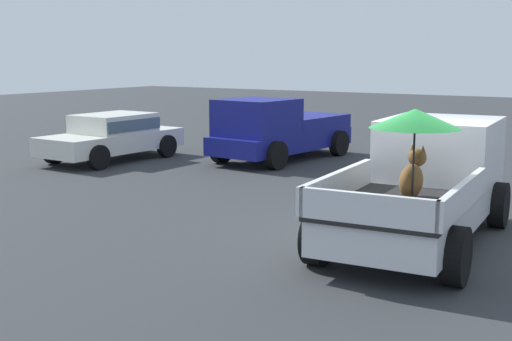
{
  "coord_description": "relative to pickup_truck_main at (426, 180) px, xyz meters",
  "views": [
    {
      "loc": [
        -10.4,
        -3.5,
        3.01
      ],
      "look_at": [
        -0.89,
        2.48,
        1.1
      ],
      "focal_mm": 48.1,
      "sensor_mm": 36.0,
      "label": 1
    }
  ],
  "objects": [
    {
      "name": "pickup_truck_main",
      "position": [
        0.0,
        0.0,
        0.0
      ],
      "size": [
        5.17,
        2.55,
        2.25
      ],
      "rotation": [
        0.0,
        0.0,
        0.07
      ],
      "color": "black",
      "rests_on": "ground"
    },
    {
      "name": "pickup_truck_red",
      "position": [
        5.99,
        6.33,
        -0.1
      ],
      "size": [
        4.95,
        2.53,
        1.8
      ],
      "rotation": [
        0.0,
        0.0,
        3.05
      ],
      "color": "black",
      "rests_on": "ground"
    },
    {
      "name": "ground_plane",
      "position": [
        -0.44,
        -0.02,
        -0.97
      ],
      "size": [
        80.0,
        80.0,
        0.0
      ],
      "primitive_type": "plane",
      "color": "#2D3033"
    },
    {
      "name": "parked_sedan_near",
      "position": [
        3.44,
        10.31,
        -0.23
      ],
      "size": [
        4.35,
        2.09,
        1.33
      ],
      "rotation": [
        0.0,
        0.0,
        3.11
      ],
      "color": "black",
      "rests_on": "ground"
    }
  ]
}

